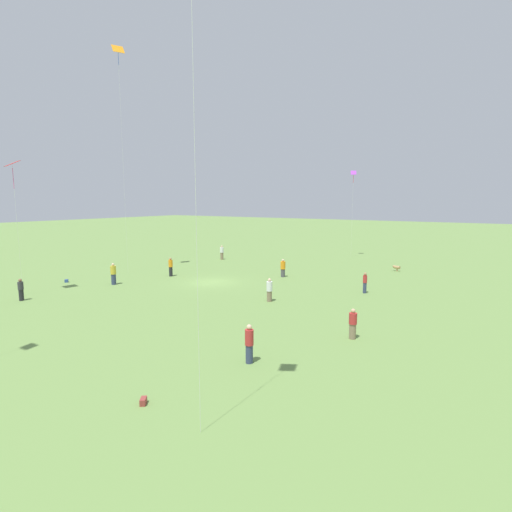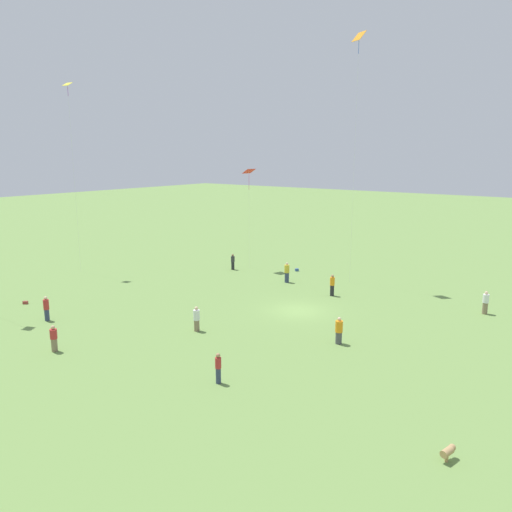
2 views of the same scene
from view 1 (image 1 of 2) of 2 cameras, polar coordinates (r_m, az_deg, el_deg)
The scene contains 16 objects.
ground_plane at distance 36.56m, azimuth -6.39°, elevation -3.74°, with size 240.00×240.00×0.00m, color #6B8E47.
person_0 at distance 18.58m, azimuth -0.97°, elevation -12.44°, with size 0.42×0.42×1.82m.
person_1 at distance 22.27m, azimuth 13.66°, elevation -9.43°, with size 0.58×0.58×1.66m.
person_2 at distance 37.35m, azimuth -19.70°, elevation -2.45°, with size 0.51×0.51×1.91m.
person_3 at distance 29.39m, azimuth 1.93°, elevation -4.89°, with size 0.60×0.60×1.73m.
person_4 at distance 38.73m, azimuth 3.87°, elevation -1.75°, with size 0.59×0.59×1.76m.
person_5 at distance 33.12m, azimuth 15.29°, elevation -3.69°, with size 0.42×0.42×1.68m.
person_6 at distance 50.23m, azimuth -4.90°, elevation 0.48°, with size 0.63×0.63×1.77m.
person_7 at distance 34.36m, azimuth -30.56°, elevation -4.18°, with size 0.52×0.52×1.65m.
person_8 at distance 39.90m, azimuth -12.10°, elevation -1.54°, with size 0.41×0.41×1.85m.
kite_0 at distance 44.61m, azimuth -19.05°, elevation 24.88°, with size 1.31×1.14×22.14m.
kite_1 at distance 35.66m, azimuth -31.45°, elevation 10.69°, with size 1.18×1.25×10.35m.
kite_3 at distance 53.43m, azimuth 13.74°, elevation 10.78°, with size 0.70×0.82×11.15m.
dog_0 at distance 44.42m, azimuth 19.41°, elevation -1.53°, with size 0.45×0.82×0.60m.
picnic_bag_0 at distance 40.16m, azimuth -25.45°, elevation -3.23°, with size 0.43×0.43×0.26m.
picnic_bag_1 at distance 16.02m, azimuth -15.80°, elevation -19.33°, with size 0.43×0.39×0.24m.
Camera 1 is at (27.78, 22.59, 7.39)m, focal length 28.00 mm.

